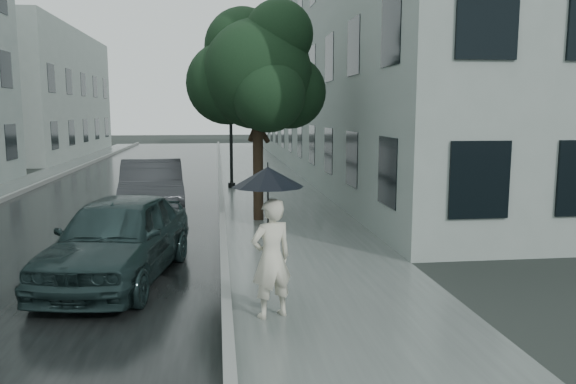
{
  "coord_description": "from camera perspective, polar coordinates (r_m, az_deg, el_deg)",
  "views": [
    {
      "loc": [
        -1.67,
        -8.62,
        2.92
      ],
      "look_at": [
        -0.28,
        2.39,
        1.3
      ],
      "focal_mm": 35.0,
      "sensor_mm": 36.0,
      "label": 1
    }
  ],
  "objects": [
    {
      "name": "ground",
      "position": [
        9.25,
        3.62,
        -10.1
      ],
      "size": [
        120.0,
        120.0,
        0.0
      ],
      "primitive_type": "plane",
      "color": "black",
      "rests_on": "ground"
    },
    {
      "name": "sidewalk",
      "position": [
        20.91,
        -1.85,
        0.28
      ],
      "size": [
        3.5,
        60.0,
        0.01
      ],
      "primitive_type": "cube",
      "color": "slate",
      "rests_on": "ground"
    },
    {
      "name": "kerb_near",
      "position": [
        20.82,
        -6.86,
        0.38
      ],
      "size": [
        0.15,
        60.0,
        0.15
      ],
      "primitive_type": "cube",
      "color": "slate",
      "rests_on": "ground"
    },
    {
      "name": "asphalt_road",
      "position": [
        21.1,
        -16.4,
        0.01
      ],
      "size": [
        6.85,
        60.0,
        0.0
      ],
      "primitive_type": "cube",
      "color": "black",
      "rests_on": "ground"
    },
    {
      "name": "kerb_far",
      "position": [
        21.93,
        -25.47,
        0.03
      ],
      "size": [
        0.15,
        60.0,
        0.15
      ],
      "primitive_type": "cube",
      "color": "slate",
      "rests_on": "ground"
    },
    {
      "name": "building_near",
      "position": [
        29.06,
        7.19,
        11.35
      ],
      "size": [
        7.02,
        36.0,
        9.0
      ],
      "color": "gray",
      "rests_on": "ground"
    },
    {
      "name": "building_far_b",
      "position": [
        40.49,
        -24.91,
        9.06
      ],
      "size": [
        7.02,
        18.0,
        8.0
      ],
      "color": "gray",
      "rests_on": "ground"
    },
    {
      "name": "pedestrian",
      "position": [
        7.93,
        -1.7,
        -6.75
      ],
      "size": [
        0.73,
        0.61,
        1.71
      ],
      "primitive_type": "imported",
      "rotation": [
        0.0,
        0.0,
        3.53
      ],
      "color": "beige",
      "rests_on": "sidewalk"
    },
    {
      "name": "umbrella",
      "position": [
        7.73,
        -2.06,
        1.55
      ],
      "size": [
        1.27,
        1.27,
        1.26
      ],
      "rotation": [
        0.0,
        0.0,
        -0.32
      ],
      "color": "black",
      "rests_on": "ground"
    },
    {
      "name": "street_tree",
      "position": [
        15.01,
        -3.16,
        11.99
      ],
      "size": [
        3.73,
        3.39,
        5.71
      ],
      "color": "#332619",
      "rests_on": "ground"
    },
    {
      "name": "lamp_post",
      "position": [
        21.26,
        -6.26,
        8.19
      ],
      "size": [
        0.84,
        0.39,
        5.06
      ],
      "rotation": [
        0.0,
        0.0,
        -0.17
      ],
      "color": "black",
      "rests_on": "ground"
    },
    {
      "name": "car_near",
      "position": [
        10.11,
        -16.86,
        -4.46
      ],
      "size": [
        2.46,
        4.58,
        1.48
      ],
      "primitive_type": "imported",
      "rotation": [
        0.0,
        0.0,
        -0.17
      ],
      "color": "#182828",
      "rests_on": "ground"
    },
    {
      "name": "car_far",
      "position": [
        16.12,
        -13.65,
        0.43
      ],
      "size": [
        2.12,
        4.84,
        1.55
      ],
      "primitive_type": "imported",
      "rotation": [
        0.0,
        0.0,
        0.1
      ],
      "color": "#25272B",
      "rests_on": "ground"
    }
  ]
}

